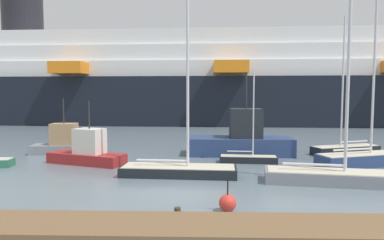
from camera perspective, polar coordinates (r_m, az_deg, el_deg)
The scene contains 12 objects.
ground_plane at distance 18.11m, azimuth -1.34°, elevation -11.50°, with size 600.00×600.00×0.00m, color slate.
dock_pier at distance 12.39m, azimuth -2.85°, elevation -17.82°, with size 23.85×2.53×0.66m.
sailboat_0 at distance 20.97m, azimuth -2.18°, elevation -7.66°, with size 7.08×2.42×13.36m.
sailboat_1 at distance 25.19m, azimuth 9.30°, elevation -6.22°, with size 4.15×1.34×6.63m.
sailboat_2 at distance 30.93m, azimuth 24.04°, elevation -4.20°, with size 5.97×3.20×11.08m.
sailboat_4 at distance 20.67m, azimuth 22.41°, elevation -8.11°, with size 7.57×3.06×13.05m.
sailboat_5 at distance 26.60m, azimuth 26.63°, elevation -5.46°, with size 7.00×3.73×12.63m.
fishing_boat_0 at distance 30.42m, azimuth -20.06°, elevation -3.62°, with size 5.96×2.20×4.55m.
fishing_boat_1 at distance 25.49m, azimuth -16.87°, elevation -5.04°, with size 5.88×3.57×4.46m.
fishing_boat_2 at distance 28.24m, azimuth 8.24°, elevation -3.23°, with size 8.36×3.07×6.66m.
channel_buoy_0 at distance 14.94m, azimuth 5.91°, elevation -13.50°, with size 0.74×0.74×1.41m.
cruise_ship at distance 61.11m, azimuth -5.54°, elevation 6.20°, with size 137.67×25.95×21.78m.
Camera 1 is at (0.92, -17.39, 4.96)m, focal length 32.22 mm.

